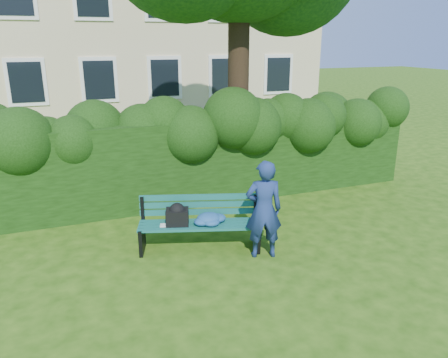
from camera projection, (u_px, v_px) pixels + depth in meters
name	position (u px, v px, depth m)	size (l,w,h in m)	color
ground	(236.00, 239.00, 7.78)	(80.00, 80.00, 0.00)	#21470C
hedge	(198.00, 160.00, 9.46)	(10.00, 1.00, 1.80)	black
park_bench	(198.00, 221.00, 7.29)	(2.10, 1.14, 0.89)	#0F4C49
man_reading	(264.00, 210.00, 6.95)	(0.59, 0.39, 1.62)	navy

